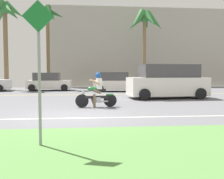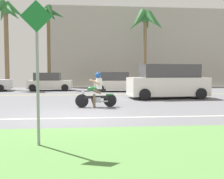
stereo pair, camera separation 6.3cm
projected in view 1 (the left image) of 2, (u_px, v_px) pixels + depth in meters
name	position (u px, v px, depth m)	size (l,w,h in m)	color
ground	(77.00, 106.00, 12.08)	(56.00, 30.00, 0.04)	slate
grass_median	(63.00, 150.00, 5.03)	(56.00, 3.80, 0.06)	#548442
lane_line_near	(73.00, 118.00, 8.72)	(50.40, 0.12, 0.01)	silver
lane_line_far	(80.00, 95.00, 17.82)	(50.40, 0.12, 0.01)	yellow
motorcyclist	(97.00, 93.00, 11.48)	(1.82, 0.59, 1.52)	black
suv_nearby	(168.00, 82.00, 15.45)	(4.81, 2.34, 1.99)	white
parked_car_1	(49.00, 82.00, 22.11)	(3.62, 1.93, 1.50)	white
parked_car_2	(116.00, 82.00, 21.08)	(3.84, 1.91, 1.54)	white
palm_tree_0	(5.00, 16.00, 22.80)	(3.71, 3.60, 7.80)	brown
palm_tree_1	(48.00, 20.00, 23.69)	(3.05, 3.02, 7.56)	brown
palm_tree_2	(145.00, 24.00, 25.40)	(3.82, 4.16, 7.54)	brown
street_sign	(39.00, 60.00, 5.17)	(0.62, 0.06, 2.93)	gray
building_far	(137.00, 49.00, 30.29)	(19.73, 4.00, 8.52)	#A8A399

